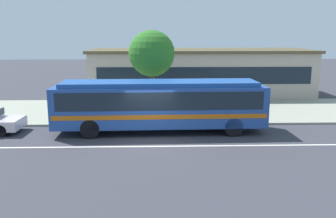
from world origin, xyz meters
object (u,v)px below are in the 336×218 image
(bus_stop_sign, at_px, (237,95))
(street_tree_near_stop, at_px, (152,54))
(transit_bus, at_px, (160,103))
(pedestrian_waiting_near_sign, at_px, (177,105))

(bus_stop_sign, distance_m, street_tree_near_stop, 5.83)
(transit_bus, distance_m, street_tree_near_stop, 4.27)
(pedestrian_waiting_near_sign, height_order, street_tree_near_stop, street_tree_near_stop)
(transit_bus, distance_m, bus_stop_sign, 4.99)
(bus_stop_sign, xyz_separation_m, street_tree_near_stop, (-5.09, 1.60, 2.35))
(transit_bus, height_order, bus_stop_sign, transit_bus)
(transit_bus, height_order, pedestrian_waiting_near_sign, transit_bus)
(transit_bus, bearing_deg, bus_stop_sign, 22.15)
(bus_stop_sign, height_order, street_tree_near_stop, street_tree_near_stop)
(pedestrian_waiting_near_sign, height_order, bus_stop_sign, bus_stop_sign)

